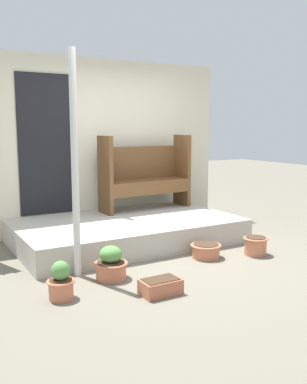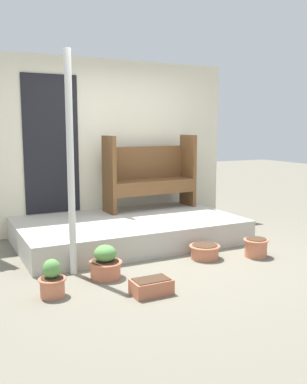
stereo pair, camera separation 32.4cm
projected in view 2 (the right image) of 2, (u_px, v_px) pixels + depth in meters
ground_plane at (163, 258)px, 5.22m from camera, size 24.00×24.00×0.00m
porch_slab at (128, 230)px, 5.95m from camera, size 2.99×1.79×0.32m
house_wall at (102, 145)px, 6.58m from camera, size 4.19×0.08×2.60m
support_post at (71, 165)px, 4.48m from camera, size 0.07×0.07×2.37m
bench at (150, 173)px, 6.61m from camera, size 1.46×0.47×1.14m
flower_pot_left at (52, 280)px, 4.00m from camera, size 0.27×0.27×0.36m
flower_pot_middle at (105, 264)px, 4.51m from camera, size 0.36×0.36×0.36m
flower_pot_right at (205, 251)px, 5.18m from camera, size 0.38×0.38×0.17m
flower_pot_far_right at (256, 247)px, 5.25m from camera, size 0.31×0.31×0.23m
planter_box_rect at (151, 287)px, 4.07m from camera, size 0.38×0.23×0.15m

